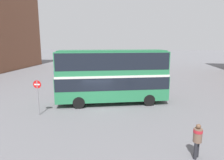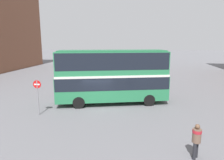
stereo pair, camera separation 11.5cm
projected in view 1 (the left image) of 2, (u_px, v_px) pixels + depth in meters
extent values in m
plane|color=slate|center=(99.00, 106.00, 17.77)|extent=(240.00, 240.00, 0.00)
cube|color=#287A4C|center=(112.00, 87.00, 18.35)|extent=(10.32, 4.87, 2.23)
cube|color=#287A4C|center=(112.00, 63.00, 17.93)|extent=(10.16, 4.76, 2.14)
cube|color=black|center=(112.00, 82.00, 18.25)|extent=(10.23, 4.87, 1.10)
cube|color=black|center=(112.00, 60.00, 17.88)|extent=(10.02, 4.75, 1.46)
cube|color=silver|center=(112.00, 75.00, 18.13)|extent=(10.23, 4.86, 0.20)
cube|color=#226841|center=(112.00, 51.00, 17.72)|extent=(9.68, 4.48, 0.10)
cylinder|color=black|center=(142.00, 94.00, 20.00)|extent=(1.08, 0.55, 1.04)
cylinder|color=black|center=(149.00, 100.00, 17.85)|extent=(1.08, 0.55, 1.04)
cylinder|color=black|center=(80.00, 96.00, 19.27)|extent=(1.08, 0.55, 1.04)
cylinder|color=black|center=(79.00, 103.00, 17.12)|extent=(1.08, 0.55, 1.04)
cylinder|color=#232328|center=(195.00, 151.00, 9.72)|extent=(0.16, 0.16, 0.86)
cylinder|color=#232328|center=(197.00, 149.00, 9.92)|extent=(0.16, 0.16, 0.86)
cylinder|color=brown|center=(198.00, 135.00, 9.67)|extent=(0.58, 0.58, 0.68)
cylinder|color=#B2232D|center=(198.00, 131.00, 9.63)|extent=(0.61, 0.61, 0.15)
sphere|color=brown|center=(198.00, 126.00, 9.58)|extent=(0.23, 0.23, 0.23)
cube|color=navy|center=(68.00, 73.00, 32.47)|extent=(4.59, 2.43, 0.77)
cube|color=black|center=(69.00, 69.00, 32.29)|extent=(2.50, 1.92, 0.58)
cylinder|color=black|center=(59.00, 75.00, 32.18)|extent=(0.64, 0.32, 0.61)
cylinder|color=black|center=(64.00, 74.00, 33.65)|extent=(0.64, 0.32, 0.61)
cylinder|color=black|center=(74.00, 76.00, 31.41)|extent=(0.64, 0.32, 0.61)
cylinder|color=black|center=(78.00, 75.00, 32.89)|extent=(0.64, 0.32, 0.61)
cylinder|color=gray|center=(38.00, 98.00, 15.41)|extent=(0.08, 0.08, 2.74)
cylinder|color=red|center=(37.00, 84.00, 15.20)|extent=(0.63, 0.03, 0.63)
cube|color=white|center=(37.00, 84.00, 15.20)|extent=(0.44, 0.04, 0.11)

